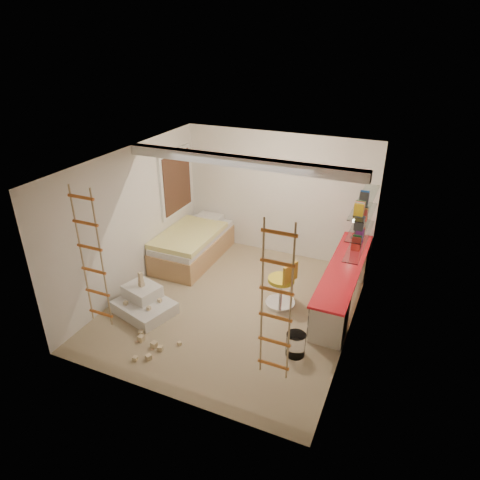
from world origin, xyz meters
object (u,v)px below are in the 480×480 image
at_px(desk, 343,283).
at_px(swivel_chair, 282,289).
at_px(bed, 193,245).
at_px(play_platform, 144,303).

height_order(desk, swivel_chair, swivel_chair).
bearing_deg(desk, bed, 173.51).
height_order(desk, bed, desk).
height_order(swivel_chair, play_platform, swivel_chair).
distance_m(desk, swivel_chair, 1.08).
xyz_separation_m(swivel_chair, play_platform, (-2.11, -1.11, -0.16)).
bearing_deg(desk, swivel_chair, -151.27).
distance_m(desk, play_platform, 3.47).
bearing_deg(play_platform, bed, 94.11).
height_order(bed, play_platform, bed).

